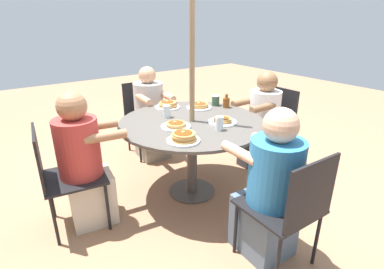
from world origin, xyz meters
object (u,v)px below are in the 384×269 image
patio_table (192,131)px  patio_chair_south (272,121)px  pancake_plate_b (176,125)px  patio_chair_east (291,205)px  diner_south (262,125)px  pancake_plate_a (223,121)px  diner_east (270,192)px  pancake_plate_c (199,106)px  coffee_cup (216,100)px  pancake_plate_d (168,105)px  diner_north (84,166)px  pancake_plate_e (184,138)px  drinking_glass_a (219,123)px  syrup_bottle (226,102)px  patio_chair_north (61,173)px  diner_west (150,117)px  patio_chair_west (145,113)px  drinking_glass_b (167,111)px

patio_table → patio_chair_south: size_ratio=1.52×
pancake_plate_b → patio_chair_east: bearing=-171.1°
diner_south → pancake_plate_a: bearing=104.6°
diner_east → diner_south: size_ratio=1.03×
pancake_plate_c → coffee_cup: coffee_cup is taller
patio_table → pancake_plate_d: bearing=-4.3°
diner_north → pancake_plate_e: (-0.48, -0.63, 0.25)m
drinking_glass_a → pancake_plate_a: bearing=-50.5°
syrup_bottle → diner_east: bearing=152.8°
patio_chair_north → pancake_plate_c: size_ratio=3.39×
patio_table → syrup_bottle: size_ratio=9.38×
coffee_cup → patio_chair_east: bearing=159.2°
patio_chair_south → pancake_plate_a: 1.00m
patio_table → syrup_bottle: bearing=-75.2°
diner_west → syrup_bottle: (-0.81, -0.46, 0.30)m
diner_west → coffee_cup: size_ratio=10.16×
patio_chair_west → drinking_glass_a: (-1.44, 0.04, 0.30)m
diner_west → coffee_cup: diner_west is taller
patio_table → drinking_glass_a: 0.35m
diner_north → patio_chair_west: size_ratio=1.29×
diner_south → drinking_glass_b: bearing=78.2°
patio_chair_south → patio_chair_west: (1.11, 1.04, 0.00)m
pancake_plate_e → drinking_glass_b: 0.60m
patio_table → diner_north: diner_north is taller
diner_south → drinking_glass_a: bearing=108.9°
pancake_plate_c → syrup_bottle: size_ratio=1.82×
diner_east → patio_chair_west: diner_east is taller
pancake_plate_a → patio_chair_east: bearing=166.2°
diner_west → pancake_plate_c: bearing=112.4°
patio_chair_east → patio_chair_west: (2.26, -0.13, 0.00)m
patio_chair_north → diner_west: 1.44m
patio_table → diner_east: 0.97m
diner_west → patio_table: bearing=90.0°
pancake_plate_b → diner_south: bearing=-86.6°
patio_chair_east → syrup_bottle: 1.43m
diner_north → pancake_plate_a: diner_north is taller
diner_west → pancake_plate_d: 0.55m
patio_table → diner_north: (0.13, 0.95, -0.12)m
diner_north → pancake_plate_b: 0.80m
patio_chair_north → drinking_glass_a: bearing=76.3°
patio_chair_south → patio_chair_west: same height
patio_chair_north → pancake_plate_e: size_ratio=3.39×
pancake_plate_a → pancake_plate_e: bearing=105.9°
diner_north → pancake_plate_b: diner_north is taller
pancake_plate_e → drinking_glass_a: drinking_glass_a is taller
patio_chair_west → pancake_plate_a: patio_chair_west is taller
coffee_cup → drinking_glass_a: bearing=142.7°
patio_chair_east → patio_chair_west: bearing=88.7°
diner_north → diner_east: diner_north is taller
patio_chair_north → pancake_plate_a: bearing=82.9°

